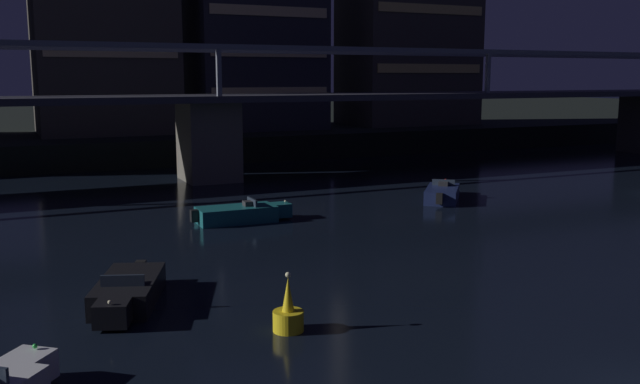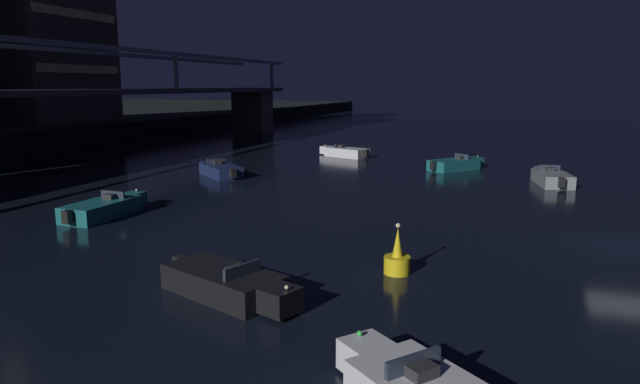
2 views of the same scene
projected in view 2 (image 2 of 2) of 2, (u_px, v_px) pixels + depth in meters
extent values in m
plane|color=black|center=(627.00, 247.00, 22.17)|extent=(400.00, 400.00, 0.00)
cube|color=#605B51|center=(253.00, 112.00, 74.61)|extent=(3.60, 4.40, 5.55)
cube|color=slate|center=(176.00, 71.00, 52.42)|extent=(0.30, 0.30, 3.20)
cube|color=slate|center=(272.00, 75.00, 72.76)|extent=(0.30, 0.30, 3.20)
cube|color=#F2D172|center=(81.00, 69.00, 62.15)|extent=(12.33, 0.10, 0.90)
cube|color=#F2D172|center=(76.00, 14.00, 61.04)|extent=(12.33, 0.10, 0.90)
cube|color=silver|center=(366.00, 356.00, 12.29)|extent=(1.34, 1.32, 0.70)
cube|color=#283342|center=(413.00, 363.00, 10.89)|extent=(1.11, 0.93, 0.36)
cube|color=#262628|center=(422.00, 371.00, 10.69)|extent=(0.69, 0.66, 0.24)
sphere|color=#33D84C|center=(360.00, 333.00, 12.42)|extent=(0.12, 0.12, 0.12)
cube|color=#19234C|center=(221.00, 171.00, 39.31)|extent=(3.86, 4.17, 0.80)
cube|color=#19234C|center=(209.00, 166.00, 41.31)|extent=(1.34, 1.32, 0.70)
cube|color=#283342|center=(216.00, 161.00, 39.91)|extent=(1.11, 0.93, 0.36)
cube|color=#262628|center=(217.00, 162.00, 39.71)|extent=(0.69, 0.66, 0.24)
cube|color=black|center=(233.00, 173.00, 37.48)|extent=(0.51, 0.51, 0.60)
sphere|color=red|center=(207.00, 160.00, 41.44)|extent=(0.12, 0.12, 0.12)
cube|color=#196066|center=(102.00, 209.00, 27.04)|extent=(3.94, 1.87, 0.80)
cube|color=#196066|center=(134.00, 199.00, 29.24)|extent=(0.92, 1.01, 0.70)
cube|color=#283342|center=(113.00, 194.00, 27.71)|extent=(0.12, 1.35, 0.36)
cube|color=#262628|center=(109.00, 197.00, 27.49)|extent=(0.41, 0.57, 0.24)
cube|color=black|center=(67.00, 217.00, 25.03)|extent=(0.37, 0.37, 0.60)
sphere|color=beige|center=(137.00, 190.00, 29.39)|extent=(0.12, 0.12, 0.12)
cube|color=#196066|center=(454.00, 165.00, 42.24)|extent=(4.20, 3.79, 0.80)
cube|color=#196066|center=(475.00, 162.00, 43.54)|extent=(1.31, 1.33, 0.70)
cube|color=#283342|center=(462.00, 156.00, 42.59)|extent=(0.89, 1.14, 0.36)
cube|color=#262628|center=(459.00, 157.00, 42.47)|extent=(0.66, 0.69, 0.24)
cube|color=black|center=(433.00, 166.00, 41.05)|extent=(0.50, 0.50, 0.60)
sphere|color=#33D84C|center=(478.00, 156.00, 43.59)|extent=(0.12, 0.12, 0.12)
cube|color=black|center=(223.00, 282.00, 17.00)|extent=(3.07, 4.29, 0.80)
cube|color=black|center=(280.00, 300.00, 15.48)|extent=(1.24, 1.19, 0.70)
cube|color=#283342|center=(242.00, 270.00, 16.36)|extent=(1.30, 0.57, 0.36)
cube|color=#262628|center=(236.00, 270.00, 16.53)|extent=(0.67, 0.57, 0.24)
cube|color=black|center=(180.00, 265.00, 18.35)|extent=(0.46, 0.46, 0.60)
sphere|color=beige|center=(287.00, 287.00, 15.24)|extent=(0.12, 0.12, 0.12)
cube|color=gray|center=(552.00, 178.00, 36.01)|extent=(4.19, 2.53, 0.80)
cube|color=gray|center=(543.00, 172.00, 38.34)|extent=(1.08, 1.15, 0.70)
cube|color=#283342|center=(549.00, 168.00, 36.72)|extent=(0.36, 1.34, 0.36)
cube|color=#262628|center=(550.00, 169.00, 36.49)|extent=(0.50, 0.63, 0.24)
cube|color=black|center=(562.00, 183.00, 33.89)|extent=(0.42, 0.42, 0.60)
sphere|color=#33D84C|center=(543.00, 165.00, 38.50)|extent=(0.12, 0.12, 0.12)
cube|color=silver|center=(347.00, 152.00, 50.00)|extent=(3.17, 4.30, 0.80)
cube|color=silver|center=(327.00, 150.00, 51.57)|extent=(1.26, 1.21, 0.70)
cube|color=#283342|center=(340.00, 145.00, 50.45)|extent=(1.28, 0.61, 0.36)
cube|color=#262628|center=(342.00, 146.00, 50.29)|extent=(0.67, 0.59, 0.24)
cube|color=black|center=(366.00, 153.00, 48.56)|extent=(0.47, 0.47, 0.60)
sphere|color=beige|center=(325.00, 145.00, 51.65)|extent=(0.12, 0.12, 0.12)
cylinder|color=yellow|center=(397.00, 265.00, 18.99)|extent=(0.90, 0.90, 0.60)
cone|color=yellow|center=(398.00, 242.00, 18.84)|extent=(0.36, 0.36, 1.00)
sphere|color=#F2EAB2|center=(398.00, 225.00, 18.73)|extent=(0.16, 0.16, 0.16)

